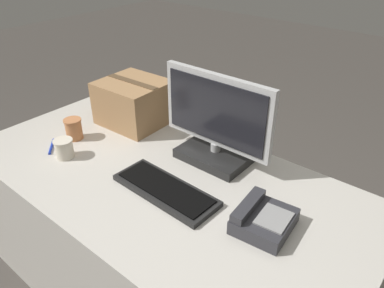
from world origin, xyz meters
The scene contains 8 objects.
office_desk centered at (0.00, 0.00, 0.37)m, with size 1.80×0.90×0.74m.
monitor centered at (0.11, 0.26, 0.90)m, with size 0.54×0.23×0.40m.
keyboard centered at (0.10, -0.07, 0.75)m, with size 0.45×0.18×0.03m.
desk_phone centered at (0.50, 0.01, 0.77)m, with size 0.20×0.22×0.08m.
paper_cup_left centered at (-0.54, -0.04, 0.79)m, with size 0.09×0.09×0.11m.
paper_cup_right centered at (-0.43, -0.17, 0.79)m, with size 0.09×0.09×0.09m.
cardboard_box centered at (-0.44, 0.28, 0.85)m, with size 0.34×0.31×0.23m.
pen_marker centered at (-0.55, -0.17, 0.75)m, with size 0.11×0.10×0.01m.
Camera 1 is at (0.94, -0.91, 1.67)m, focal length 35.00 mm.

